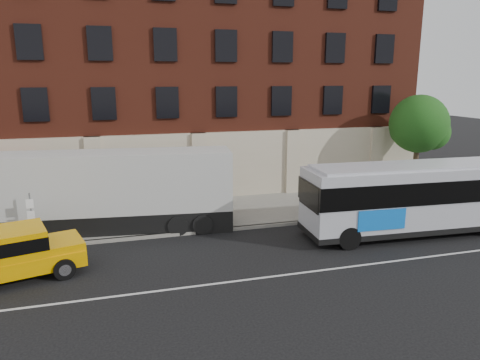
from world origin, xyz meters
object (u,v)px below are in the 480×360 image
object	(u,v)px
shipping_container	(109,193)
sign_pole	(31,216)
street_tree	(419,126)
yellow_suv	(6,252)
city_bus	(431,195)

from	to	relation	value
shipping_container	sign_pole	bearing A→B (deg)	-157.42
sign_pole	street_tree	size ratio (longest dim) A/B	0.40
sign_pole	shipping_container	size ratio (longest dim) A/B	0.21
street_tree	yellow_suv	world-z (taller)	street_tree
street_tree	shipping_container	world-z (taller)	street_tree
yellow_suv	city_bus	bearing A→B (deg)	0.68
sign_pole	street_tree	xyz separation A→B (m)	(22.04, 3.34, 2.96)
sign_pole	street_tree	distance (m)	22.49
city_bus	shipping_container	world-z (taller)	shipping_container
sign_pole	street_tree	bearing A→B (deg)	8.61
yellow_suv	shipping_container	bearing A→B (deg)	51.56
city_bus	yellow_suv	size ratio (longest dim) A/B	2.41
sign_pole	city_bus	xyz separation A→B (m)	(18.12, -3.02, 0.44)
city_bus	shipping_container	size ratio (longest dim) A/B	1.05
city_bus	shipping_container	bearing A→B (deg)	163.57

